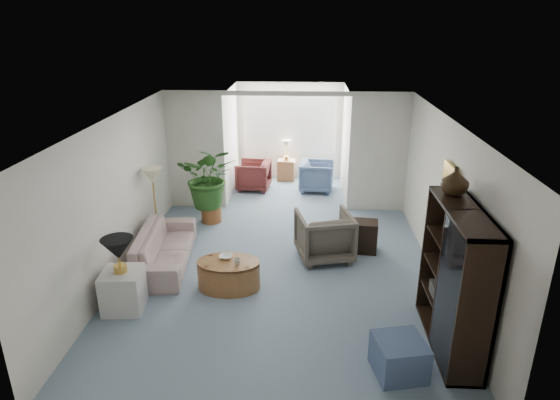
# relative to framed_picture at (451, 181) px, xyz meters

# --- Properties ---
(floor) EXTENTS (6.00, 6.00, 0.00)m
(floor) POSITION_rel_framed_picture_xyz_m (-2.46, 0.10, -1.70)
(floor) COLOR gray
(floor) RESTS_ON ground
(sunroom_floor) EXTENTS (2.60, 2.60, 0.00)m
(sunroom_floor) POSITION_rel_framed_picture_xyz_m (-2.46, 4.20, -1.70)
(sunroom_floor) COLOR gray
(sunroom_floor) RESTS_ON ground
(back_pier_left) EXTENTS (1.20, 0.12, 2.50)m
(back_pier_left) POSITION_rel_framed_picture_xyz_m (-4.36, 3.10, -0.45)
(back_pier_left) COLOR white
(back_pier_left) RESTS_ON ground
(back_pier_right) EXTENTS (1.20, 0.12, 2.50)m
(back_pier_right) POSITION_rel_framed_picture_xyz_m (-0.56, 3.10, -0.45)
(back_pier_right) COLOR white
(back_pier_right) RESTS_ON ground
(back_header) EXTENTS (2.60, 0.12, 0.10)m
(back_header) POSITION_rel_framed_picture_xyz_m (-2.46, 3.10, 0.75)
(back_header) COLOR white
(back_header) RESTS_ON back_pier_left
(window_pane) EXTENTS (2.20, 0.02, 1.50)m
(window_pane) POSITION_rel_framed_picture_xyz_m (-2.46, 5.28, -0.30)
(window_pane) COLOR white
(window_blinds) EXTENTS (2.20, 0.02, 1.50)m
(window_blinds) POSITION_rel_framed_picture_xyz_m (-2.46, 5.25, -0.30)
(window_blinds) COLOR white
(framed_picture) EXTENTS (0.04, 0.50, 0.40)m
(framed_picture) POSITION_rel_framed_picture_xyz_m (0.00, 0.00, 0.00)
(framed_picture) COLOR #B9B094
(sofa) EXTENTS (0.96, 2.08, 0.59)m
(sofa) POSITION_rel_framed_picture_xyz_m (-4.38, 0.49, -1.40)
(sofa) COLOR #B6AB9A
(sofa) RESTS_ON ground
(end_table) EXTENTS (0.58, 0.58, 0.59)m
(end_table) POSITION_rel_framed_picture_xyz_m (-4.58, -0.86, -1.40)
(end_table) COLOR silver
(end_table) RESTS_ON ground
(table_lamp) EXTENTS (0.44, 0.44, 0.30)m
(table_lamp) POSITION_rel_framed_picture_xyz_m (-4.58, -0.86, -0.76)
(table_lamp) COLOR black
(table_lamp) RESTS_ON end_table
(floor_lamp) EXTENTS (0.36, 0.36, 0.28)m
(floor_lamp) POSITION_rel_framed_picture_xyz_m (-4.75, 1.38, -0.45)
(floor_lamp) COLOR #F5EBC3
(floor_lamp) RESTS_ON ground
(coffee_table) EXTENTS (1.03, 1.03, 0.45)m
(coffee_table) POSITION_rel_framed_picture_xyz_m (-3.19, -0.22, -1.47)
(coffee_table) COLOR olive
(coffee_table) RESTS_ON ground
(coffee_bowl) EXTENTS (0.22, 0.22, 0.05)m
(coffee_bowl) POSITION_rel_framed_picture_xyz_m (-3.24, -0.12, -1.23)
(coffee_bowl) COLOR white
(coffee_bowl) RESTS_ON coffee_table
(coffee_cup) EXTENTS (0.11, 0.11, 0.10)m
(coffee_cup) POSITION_rel_framed_picture_xyz_m (-3.04, -0.32, -1.20)
(coffee_cup) COLOR #BCB6A4
(coffee_cup) RESTS_ON coffee_table
(wingback_chair) EXTENTS (1.06, 1.08, 0.82)m
(wingback_chair) POSITION_rel_framed_picture_xyz_m (-1.72, 0.85, -1.29)
(wingback_chair) COLOR #5A5547
(wingback_chair) RESTS_ON ground
(side_table_dark) EXTENTS (0.50, 0.42, 0.56)m
(side_table_dark) POSITION_rel_framed_picture_xyz_m (-1.02, 1.15, -1.42)
(side_table_dark) COLOR black
(side_table_dark) RESTS_ON ground
(entertainment_cabinet) EXTENTS (0.44, 1.64, 1.83)m
(entertainment_cabinet) POSITION_rel_framed_picture_xyz_m (-0.23, -1.40, -0.79)
(entertainment_cabinet) COLOR black
(entertainment_cabinet) RESTS_ON ground
(cabinet_urn) EXTENTS (0.34, 0.34, 0.35)m
(cabinet_urn) POSITION_rel_framed_picture_xyz_m (-0.23, -0.90, 0.30)
(cabinet_urn) COLOR #322110
(cabinet_urn) RESTS_ON entertainment_cabinet
(ottoman) EXTENTS (0.65, 0.65, 0.44)m
(ottoman) POSITION_rel_framed_picture_xyz_m (-0.94, -1.99, -1.48)
(ottoman) COLOR slate
(ottoman) RESTS_ON ground
(plant_pot) EXTENTS (0.40, 0.40, 0.32)m
(plant_pot) POSITION_rel_framed_picture_xyz_m (-3.93, 2.31, -1.54)
(plant_pot) COLOR brown
(plant_pot) RESTS_ON ground
(house_plant) EXTENTS (1.13, 0.98, 1.26)m
(house_plant) POSITION_rel_framed_picture_xyz_m (-3.93, 2.31, -0.75)
(house_plant) COLOR #26531C
(house_plant) RESTS_ON plant_pot
(sunroom_chair_blue) EXTENTS (0.84, 0.82, 0.70)m
(sunroom_chair_blue) POSITION_rel_framed_picture_xyz_m (-1.78, 4.29, -1.35)
(sunroom_chair_blue) COLOR slate
(sunroom_chair_blue) RESTS_ON ground
(sunroom_chair_maroon) EXTENTS (0.83, 0.81, 0.69)m
(sunroom_chair_maroon) POSITION_rel_framed_picture_xyz_m (-3.28, 4.29, -1.35)
(sunroom_chair_maroon) COLOR #591E24
(sunroom_chair_maroon) RESTS_ON ground
(sunroom_table) EXTENTS (0.45, 0.37, 0.52)m
(sunroom_table) POSITION_rel_framed_picture_xyz_m (-2.53, 5.04, -1.44)
(sunroom_table) COLOR olive
(sunroom_table) RESTS_ON ground
(shelf_clutter) EXTENTS (0.30, 0.96, 1.06)m
(shelf_clutter) POSITION_rel_framed_picture_xyz_m (-0.28, -1.63, -0.72)
(shelf_clutter) COLOR #292523
(shelf_clutter) RESTS_ON entertainment_cabinet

